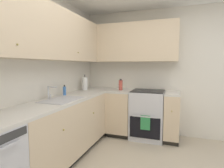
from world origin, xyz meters
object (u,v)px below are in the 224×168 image
(soap_bottle, at_px, (65,91))
(oil_bottle, at_px, (121,85))
(paper_towel_roll, at_px, (85,84))
(oven_range, at_px, (148,114))

(soap_bottle, distance_m, oil_bottle, 1.16)
(paper_towel_roll, bearing_deg, oven_range, -78.47)
(soap_bottle, bearing_deg, oven_range, -53.10)
(soap_bottle, bearing_deg, paper_towel_roll, -1.66)
(oil_bottle, bearing_deg, oven_range, -88.07)
(paper_towel_roll, bearing_deg, soap_bottle, 178.34)
(oven_range, distance_m, soap_bottle, 1.65)
(oven_range, xyz_separation_m, oil_bottle, (-0.02, 0.55, 0.55))
(oven_range, height_order, soap_bottle, soap_bottle)
(soap_bottle, relative_size, oil_bottle, 0.77)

